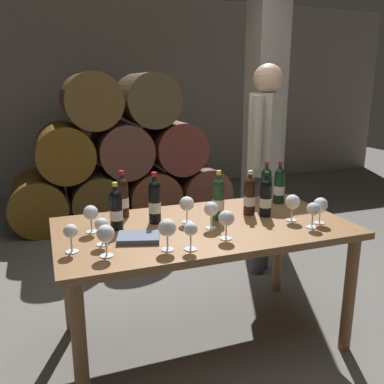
{
  "coord_description": "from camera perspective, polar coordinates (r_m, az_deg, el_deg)",
  "views": [
    {
      "loc": [
        -0.85,
        -2.12,
        1.56
      ],
      "look_at": [
        0.0,
        0.2,
        0.91
      ],
      "focal_mm": 38.4,
      "sensor_mm": 36.0,
      "label": 1
    }
  ],
  "objects": [
    {
      "name": "cellar_back_wall",
      "position": [
        6.38,
        -12.83,
        12.93
      ],
      "size": [
        10.0,
        0.24,
        2.8
      ],
      "primitive_type": "cube",
      "color": "gray",
      "rests_on": "ground_plane"
    },
    {
      "name": "wine_bottle_6",
      "position": [
        2.58,
        10.2,
        -0.71
      ],
      "size": [
        0.07,
        0.07,
        0.28
      ],
      "color": "black",
      "rests_on": "dining_table"
    },
    {
      "name": "wine_glass_0",
      "position": [
        2.08,
        -16.5,
        -5.41
      ],
      "size": [
        0.07,
        0.07,
        0.14
      ],
      "color": "white",
      "rests_on": "dining_table"
    },
    {
      "name": "wine_glass_1",
      "position": [
        2.42,
        -0.72,
        -1.72
      ],
      "size": [
        0.09,
        0.09,
        0.16
      ],
      "color": "white",
      "rests_on": "dining_table"
    },
    {
      "name": "dining_table",
      "position": [
        2.45,
        1.63,
        -6.59
      ],
      "size": [
        1.7,
        0.9,
        0.76
      ],
      "color": "brown",
      "rests_on": "ground_plane"
    },
    {
      "name": "wine_glass_11",
      "position": [
        2.44,
        16.46,
        -2.41
      ],
      "size": [
        0.08,
        0.08,
        0.15
      ],
      "color": "white",
      "rests_on": "dining_table"
    },
    {
      "name": "wine_bottle_5",
      "position": [
        2.48,
        3.68,
        -0.93
      ],
      "size": [
        0.07,
        0.07,
        0.3
      ],
      "color": "#19381E",
      "rests_on": "dining_table"
    },
    {
      "name": "wine_glass_10",
      "position": [
        2.52,
        17.42,
        -1.77
      ],
      "size": [
        0.08,
        0.08,
        0.16
      ],
      "color": "white",
      "rests_on": "dining_table"
    },
    {
      "name": "wine_glass_7",
      "position": [
        2.33,
        -13.9,
        -2.9
      ],
      "size": [
        0.08,
        0.08,
        0.16
      ],
      "color": "white",
      "rests_on": "dining_table"
    },
    {
      "name": "wine_bottle_4",
      "position": [
        2.35,
        -10.5,
        -2.35
      ],
      "size": [
        0.07,
        0.07,
        0.27
      ],
      "color": "black",
      "rests_on": "dining_table"
    },
    {
      "name": "wine_bottle_0",
      "position": [
        2.89,
        12.04,
        0.93
      ],
      "size": [
        0.07,
        0.07,
        0.29
      ],
      "color": "black",
      "rests_on": "dining_table"
    },
    {
      "name": "stone_pillar",
      "position": [
        4.3,
        10.06,
        11.05
      ],
      "size": [
        0.32,
        0.32,
        2.6
      ],
      "primitive_type": "cube",
      "color": "gray",
      "rests_on": "ground_plane"
    },
    {
      "name": "wine_bottle_1",
      "position": [
        2.42,
        -5.21,
        -1.31
      ],
      "size": [
        0.07,
        0.07,
        0.31
      ],
      "color": "black",
      "rests_on": "dining_table"
    },
    {
      "name": "wine_glass_8",
      "position": [
        2.53,
        13.78,
        -1.42
      ],
      "size": [
        0.09,
        0.09,
        0.16
      ],
      "color": "white",
      "rests_on": "dining_table"
    },
    {
      "name": "wine_glass_5",
      "position": [
        2.33,
        2.68,
        -2.47
      ],
      "size": [
        0.08,
        0.08,
        0.16
      ],
      "color": "white",
      "rests_on": "dining_table"
    },
    {
      "name": "wine_glass_9",
      "position": [
        2.03,
        -0.19,
        -5.35
      ],
      "size": [
        0.07,
        0.07,
        0.14
      ],
      "color": "white",
      "rests_on": "dining_table"
    },
    {
      "name": "wine_glass_2",
      "position": [
        2.02,
        -3.45,
        -5.06
      ],
      "size": [
        0.09,
        0.09,
        0.16
      ],
      "color": "white",
      "rests_on": "dining_table"
    },
    {
      "name": "wine_glass_6",
      "position": [
        2.14,
        -12.43,
        -4.61
      ],
      "size": [
        0.07,
        0.07,
        0.15
      ],
      "color": "white",
      "rests_on": "dining_table"
    },
    {
      "name": "wine_glass_3",
      "position": [
        1.99,
        -11.92,
        -5.77
      ],
      "size": [
        0.08,
        0.08,
        0.16
      ],
      "color": "white",
      "rests_on": "dining_table"
    },
    {
      "name": "ground_plane",
      "position": [
        2.76,
        1.52,
        -19.63
      ],
      "size": [
        14.0,
        14.0,
        0.0
      ],
      "primitive_type": "plane",
      "color": "#66635E"
    },
    {
      "name": "wine_glass_4",
      "position": [
        2.17,
        4.79,
        -3.75
      ],
      "size": [
        0.09,
        0.09,
        0.16
      ],
      "color": "white",
      "rests_on": "dining_table"
    },
    {
      "name": "wine_bottle_2",
      "position": [
        2.6,
        8.0,
        -0.49
      ],
      "size": [
        0.07,
        0.07,
        0.28
      ],
      "color": "black",
      "rests_on": "dining_table"
    },
    {
      "name": "wine_bottle_3",
      "position": [
        2.91,
        10.23,
        1.05
      ],
      "size": [
        0.07,
        0.07,
        0.28
      ],
      "color": "black",
      "rests_on": "dining_table"
    },
    {
      "name": "barrel_stack",
      "position": [
        4.86,
        -9.83,
        4.62
      ],
      "size": [
        2.49,
        0.9,
        1.69
      ],
      "color": "brown",
      "rests_on": "ground_plane"
    },
    {
      "name": "tasting_notebook",
      "position": [
        2.2,
        -7.43,
        -6.29
      ],
      "size": [
        0.26,
        0.22,
        0.03
      ],
      "primitive_type": "cube",
      "rotation": [
        0.0,
        0.0,
        -0.29
      ],
      "color": "#4C5670",
      "rests_on": "dining_table"
    },
    {
      "name": "wine_bottle_7",
      "position": [
        2.56,
        -9.61,
        -0.69
      ],
      "size": [
        0.07,
        0.07,
        0.29
      ],
      "color": "black",
      "rests_on": "dining_table"
    },
    {
      "name": "sommelier_presenting",
      "position": [
        3.36,
        10.1,
        5.68
      ],
      "size": [
        0.39,
        0.36,
        1.72
      ],
      "color": "#383842",
      "rests_on": "ground_plane"
    }
  ]
}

